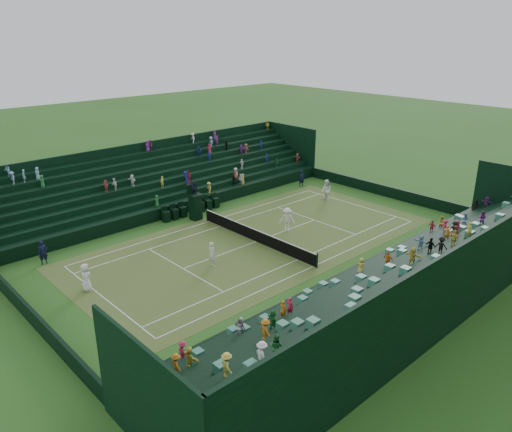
% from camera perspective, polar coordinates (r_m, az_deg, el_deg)
% --- Properties ---
extents(ground, '(160.00, 160.00, 0.00)m').
position_cam_1_polar(ground, '(36.18, 0.00, -2.96)').
color(ground, '#2D591C').
rests_on(ground, ground).
extents(court_surface, '(12.97, 26.77, 0.01)m').
position_cam_1_polar(court_surface, '(36.18, 0.00, -2.96)').
color(court_surface, '#2D6B23').
rests_on(court_surface, ground).
extents(perimeter_wall_north, '(17.17, 0.20, 1.00)m').
position_cam_1_polar(perimeter_wall_north, '(47.57, 14.20, 2.89)').
color(perimeter_wall_north, black).
rests_on(perimeter_wall_north, ground).
extents(perimeter_wall_south, '(17.17, 0.20, 1.00)m').
position_cam_1_polar(perimeter_wall_south, '(28.84, -24.26, -10.41)').
color(perimeter_wall_south, black).
rests_on(perimeter_wall_south, ground).
extents(perimeter_wall_east, '(0.20, 31.77, 1.00)m').
position_cam_1_polar(perimeter_wall_east, '(30.89, 10.83, -6.69)').
color(perimeter_wall_east, black).
rests_on(perimeter_wall_east, ground).
extents(perimeter_wall_west, '(0.20, 31.77, 1.00)m').
position_cam_1_polar(perimeter_wall_west, '(42.19, -7.86, 1.07)').
color(perimeter_wall_west, black).
rests_on(perimeter_wall_west, ground).
extents(north_grandstand, '(6.60, 32.00, 4.90)m').
position_cam_1_polar(north_grandstand, '(28.48, 17.74, -7.46)').
color(north_grandstand, black).
rests_on(north_grandstand, ground).
extents(south_grandstand, '(6.60, 32.00, 4.90)m').
position_cam_1_polar(south_grandstand, '(45.20, -11.00, 3.62)').
color(south_grandstand, black).
rests_on(south_grandstand, ground).
extents(tennis_net, '(11.67, 0.10, 1.06)m').
position_cam_1_polar(tennis_net, '(35.98, 0.00, -2.20)').
color(tennis_net, black).
rests_on(tennis_net, ground).
extents(umpire_chair, '(1.01, 1.01, 3.19)m').
position_cam_1_polar(umpire_chair, '(40.24, -6.96, 1.45)').
color(umpire_chair, black).
rests_on(umpire_chair, ground).
extents(courtside_chairs, '(0.57, 5.54, 1.24)m').
position_cam_1_polar(courtside_chairs, '(41.71, -7.38, 0.82)').
color(courtside_chairs, black).
rests_on(courtside_chairs, ground).
extents(player_near_west, '(0.98, 0.81, 1.72)m').
position_cam_1_polar(player_near_west, '(31.00, -18.88, -6.65)').
color(player_near_west, white).
rests_on(player_near_west, ground).
extents(player_near_east, '(0.63, 0.42, 1.71)m').
position_cam_1_polar(player_near_east, '(32.38, -5.04, -4.35)').
color(player_near_east, white).
rests_on(player_near_east, ground).
extents(player_far_west, '(1.17, 1.05, 1.99)m').
position_cam_1_polar(player_far_west, '(44.74, 8.03, 2.88)').
color(player_far_west, white).
rests_on(player_far_west, ground).
extents(player_far_east, '(1.35, 1.28, 1.84)m').
position_cam_1_polar(player_far_east, '(37.93, 3.59, -0.37)').
color(player_far_east, white).
rests_on(player_far_east, ground).
extents(line_judge_north, '(0.56, 0.68, 1.59)m').
position_cam_1_polar(line_judge_north, '(48.91, 5.24, 4.30)').
color(line_judge_north, black).
rests_on(line_judge_north, ground).
extents(line_judge_south, '(0.40, 0.60, 1.60)m').
position_cam_1_polar(line_judge_south, '(35.44, -23.16, -3.85)').
color(line_judge_south, black).
rests_on(line_judge_south, ground).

